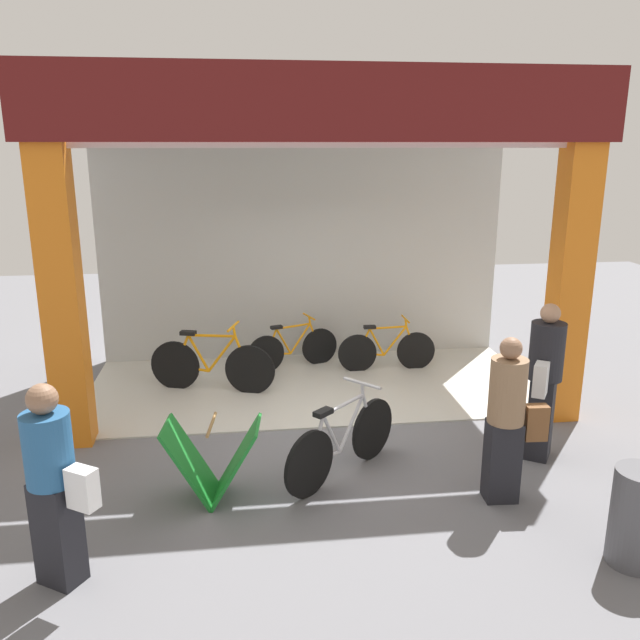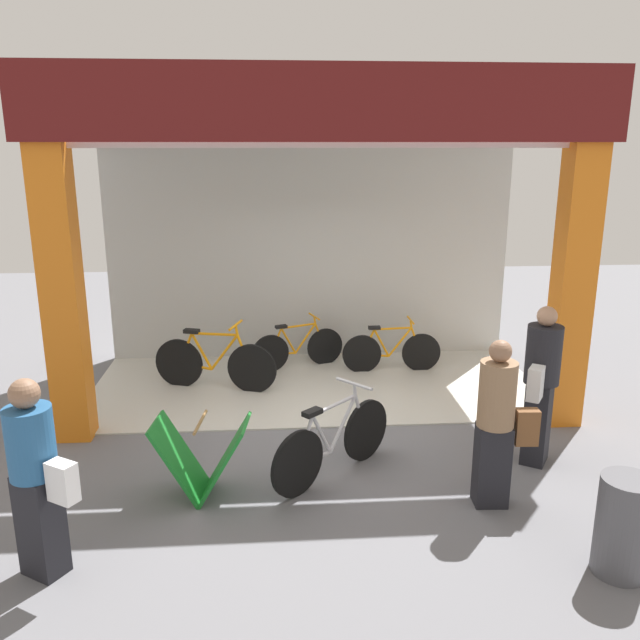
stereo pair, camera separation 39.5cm
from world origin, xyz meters
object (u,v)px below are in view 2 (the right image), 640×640
object	(u,v)px
bicycle_inside_0	(298,348)
bicycle_inside_1	(391,351)
bicycle_inside_2	(215,363)
pedestrian_0	(540,383)
trash_bin	(624,526)
pedestrian_1	(36,476)
bicycle_parked_0	(333,443)
pedestrian_2	(497,423)
sandwich_board_sign	(202,458)

from	to	relation	value
bicycle_inside_0	bicycle_inside_1	size ratio (longest dim) A/B	0.94
bicycle_inside_2	pedestrian_0	distance (m)	4.31
bicycle_inside_0	trash_bin	distance (m)	5.54
pedestrian_1	trash_bin	distance (m)	4.54
bicycle_parked_0	pedestrian_1	xyz separation A→B (m)	(-2.40, -1.37, 0.47)
bicycle_inside_0	bicycle_parked_0	world-z (taller)	bicycle_parked_0
bicycle_inside_2	trash_bin	xyz separation A→B (m)	(3.51, -4.22, 0.02)
bicycle_inside_0	bicycle_parked_0	xyz separation A→B (m)	(0.23, -3.33, 0.05)
bicycle_inside_2	pedestrian_2	bearing A→B (deg)	-48.01
bicycle_inside_1	pedestrian_0	distance (m)	3.13
bicycle_inside_1	sandwich_board_sign	world-z (taller)	bicycle_inside_1
bicycle_inside_1	pedestrian_1	bearing A→B (deg)	-128.64
bicycle_inside_1	bicycle_inside_2	xyz separation A→B (m)	(-2.55, -0.53, 0.06)
bicycle_parked_0	pedestrian_1	size ratio (longest dim) A/B	0.78
sandwich_board_sign	bicycle_parked_0	bearing A→B (deg)	12.31
bicycle_inside_0	sandwich_board_sign	world-z (taller)	bicycle_inside_0
bicycle_parked_0	sandwich_board_sign	distance (m)	1.31
bicycle_inside_0	pedestrian_2	distance (m)	4.32
sandwich_board_sign	pedestrian_1	xyz separation A→B (m)	(-1.12, -1.09, 0.46)
bicycle_parked_0	sandwich_board_sign	bearing A→B (deg)	-167.69
pedestrian_0	pedestrian_1	size ratio (longest dim) A/B	1.05
pedestrian_0	trash_bin	world-z (taller)	pedestrian_0
bicycle_parked_0	pedestrian_0	xyz separation A→B (m)	(2.16, 0.15, 0.52)
sandwich_board_sign	trash_bin	bearing A→B (deg)	-22.60
bicycle_inside_1	bicycle_parked_0	bearing A→B (deg)	-110.56
bicycle_inside_2	bicycle_parked_0	world-z (taller)	bicycle_inside_2
pedestrian_0	pedestrian_1	bearing A→B (deg)	-161.53
sandwich_board_sign	trash_bin	distance (m)	3.68
pedestrian_0	bicycle_parked_0	bearing A→B (deg)	-176.02
bicycle_inside_2	pedestrian_0	xyz separation A→B (m)	(3.56, -2.38, 0.51)
bicycle_parked_0	pedestrian_2	size ratio (longest dim) A/B	0.79
bicycle_parked_0	sandwich_board_sign	xyz separation A→B (m)	(-1.28, -0.28, 0.02)
bicycle_inside_2	bicycle_parked_0	distance (m)	2.89
bicycle_inside_0	bicycle_inside_1	distance (m)	1.40
pedestrian_0	sandwich_board_sign	bearing A→B (deg)	-172.88
bicycle_parked_0	pedestrian_0	distance (m)	2.23
bicycle_inside_1	pedestrian_2	distance (m)	3.73
bicycle_inside_0	sandwich_board_sign	size ratio (longest dim) A/B	1.45
bicycle_inside_0	pedestrian_0	world-z (taller)	pedestrian_0
bicycle_inside_1	bicycle_inside_0	bearing A→B (deg)	168.96
bicycle_parked_0	pedestrian_1	bearing A→B (deg)	-150.19
pedestrian_2	trash_bin	world-z (taller)	pedestrian_2
bicycle_inside_1	pedestrian_1	xyz separation A→B (m)	(-3.54, -4.43, 0.52)
bicycle_parked_0	trash_bin	xyz separation A→B (m)	(2.12, -1.69, 0.04)
bicycle_inside_1	bicycle_parked_0	xyz separation A→B (m)	(-1.15, -3.06, 0.05)
pedestrian_2	bicycle_inside_2	bearing A→B (deg)	131.99
pedestrian_1	pedestrian_2	size ratio (longest dim) A/B	1.01
bicycle_inside_2	pedestrian_1	distance (m)	4.05
bicycle_inside_0	sandwich_board_sign	xyz separation A→B (m)	(-1.06, -3.61, 0.07)
bicycle_inside_2	pedestrian_2	size ratio (longest dim) A/B	1.05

